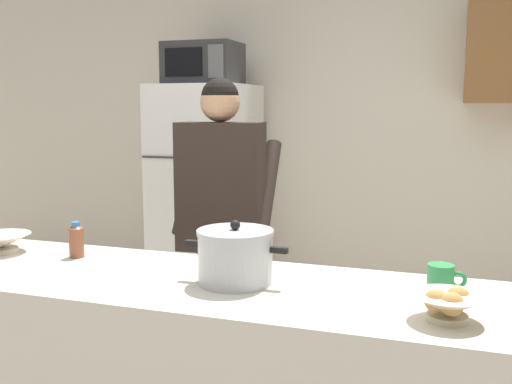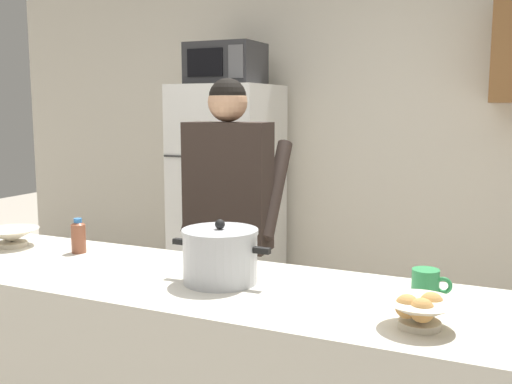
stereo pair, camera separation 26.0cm
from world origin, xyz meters
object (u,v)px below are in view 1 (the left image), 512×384
Objects in this scene: refrigerator at (206,207)px; bread_bowl at (448,305)px; cooking_pot at (235,256)px; person_near_pot at (221,204)px; coffee_mug at (441,278)px; microwave at (203,64)px; bottle_near_edge at (76,240)px; empty_bowl at (1,242)px.

bread_bowl is at bearing -50.58° from refrigerator.
refrigerator is 2.06m from cooking_pot.
person_near_pot is 12.88× the size of coffee_mug.
refrigerator reaches higher than coffee_mug.
microwave reaches higher than refrigerator.
bread_bowl is at bearing -10.87° from bottle_near_edge.
microwave is 2.49m from coffee_mug.
microwave is (0.00, -0.02, 0.99)m from refrigerator.
bread_bowl is at bearing -84.99° from coffee_mug.
bread_bowl is at bearing -41.55° from person_near_pot.
microwave is 0.28× the size of person_near_pot.
bottle_near_edge is at bearing 5.82° from empty_bowl.
cooking_pot is 2.56× the size of bottle_near_edge.
microwave is at bearing -89.93° from refrigerator.
cooking_pot is at bearing -63.25° from microwave.
refrigerator is at bearing 95.24° from bottle_near_edge.
person_near_pot is at bearing -62.45° from refrigerator.
microwave is 1.94m from empty_bowl.
person_near_pot is at bearing 138.45° from bread_bowl.
person_near_pot reaches higher than coffee_mug.
refrigerator is 2.36m from coffee_mug.
bottle_near_edge is (0.16, -1.71, 0.15)m from refrigerator.
microwave is 1.94× the size of empty_bowl.
bottle_near_edge is at bearing -117.68° from person_near_pot.
microwave is at bearing 116.75° from cooking_pot.
bread_bowl is at bearing -7.69° from empty_bowl.
empty_bowl is at bearing 175.30° from cooking_pot.
coffee_mug is at bearing -32.76° from person_near_pot.
bottle_near_edge is (-1.48, 0.29, 0.02)m from bread_bowl.
bottle_near_edge is (0.36, 0.04, 0.03)m from empty_bowl.
refrigerator is 1.76m from empty_bowl.
person_near_pot is (0.53, -0.99, -0.78)m from microwave.
refrigerator reaches higher than empty_bowl.
bread_bowl is 0.88× the size of empty_bowl.
empty_bowl is at bearing -96.52° from refrigerator.
bread_bowl is 1.86m from empty_bowl.
empty_bowl is (-0.20, -1.75, 0.12)m from refrigerator.
bread_bowl reaches higher than coffee_mug.
bottle_near_edge reaches higher than coffee_mug.
person_near_pot is at bearing 45.55° from empty_bowl.
refrigerator is 3.53× the size of microwave.
microwave reaches higher than person_near_pot.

